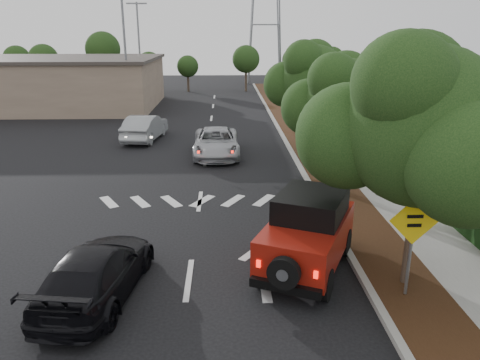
{
  "coord_description": "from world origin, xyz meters",
  "views": [
    {
      "loc": [
        0.99,
        -11.07,
        6.31
      ],
      "look_at": [
        1.46,
        3.0,
        1.81
      ],
      "focal_mm": 35.0,
      "sensor_mm": 36.0,
      "label": 1
    }
  ],
  "objects_px": {
    "black_suv_oncoming": "(97,272)",
    "red_jeep": "(309,231)",
    "silver_suv_ahead": "(216,142)",
    "speed_hump_sign": "(413,233)"
  },
  "relations": [
    {
      "from": "black_suv_oncoming",
      "to": "silver_suv_ahead",
      "type": "bearing_deg",
      "value": -93.98
    },
    {
      "from": "red_jeep",
      "to": "speed_hump_sign",
      "type": "bearing_deg",
      "value": -14.97
    },
    {
      "from": "silver_suv_ahead",
      "to": "black_suv_oncoming",
      "type": "xyz_separation_m",
      "value": [
        -2.73,
        -13.69,
        -0.04
      ]
    },
    {
      "from": "silver_suv_ahead",
      "to": "speed_hump_sign",
      "type": "distance_m",
      "value": 14.93
    },
    {
      "from": "red_jeep",
      "to": "silver_suv_ahead",
      "type": "bearing_deg",
      "value": 126.82
    },
    {
      "from": "black_suv_oncoming",
      "to": "red_jeep",
      "type": "bearing_deg",
      "value": -158.87
    },
    {
      "from": "red_jeep",
      "to": "silver_suv_ahead",
      "type": "relative_size",
      "value": 0.86
    },
    {
      "from": "silver_suv_ahead",
      "to": "black_suv_oncoming",
      "type": "height_order",
      "value": "silver_suv_ahead"
    },
    {
      "from": "red_jeep",
      "to": "speed_hump_sign",
      "type": "height_order",
      "value": "speed_hump_sign"
    },
    {
      "from": "silver_suv_ahead",
      "to": "speed_hump_sign",
      "type": "xyz_separation_m",
      "value": [
        4.85,
        -14.08,
        1.06
      ]
    }
  ]
}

